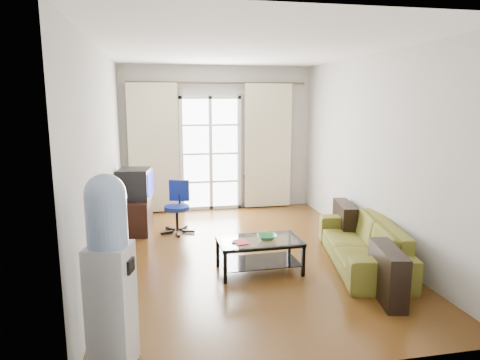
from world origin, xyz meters
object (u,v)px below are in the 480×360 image
object	(u,v)px
coffee_table	(259,251)
tv_stand	(135,216)
water_cooler	(110,269)
task_chair	(178,217)
crt_tv	(133,184)
sofa	(362,243)

from	to	relation	value
coffee_table	tv_stand	world-z (taller)	tv_stand
coffee_table	water_cooler	bearing A→B (deg)	-134.19
tv_stand	task_chair	xyz separation A→B (m)	(0.67, -0.13, -0.03)
coffee_table	water_cooler	world-z (taller)	water_cooler
crt_tv	water_cooler	xyz separation A→B (m)	(-0.01, -3.59, 0.04)
tv_stand	crt_tv	xyz separation A→B (m)	(0.00, 0.05, 0.51)
tv_stand	crt_tv	distance (m)	0.51
crt_tv	task_chair	bearing A→B (deg)	-4.69
tv_stand	task_chair	bearing A→B (deg)	-5.11
coffee_table	task_chair	distance (m)	2.01
coffee_table	tv_stand	xyz separation A→B (m)	(-1.56, 1.93, 0.00)
sofa	coffee_table	bearing A→B (deg)	-78.81
tv_stand	task_chair	distance (m)	0.68
sofa	water_cooler	xyz separation A→B (m)	(-2.91, -1.60, 0.52)
coffee_table	task_chair	world-z (taller)	task_chair
tv_stand	crt_tv	bearing A→B (deg)	95.55
tv_stand	water_cooler	bearing A→B (deg)	-84.44
task_chair	water_cooler	world-z (taller)	water_cooler
sofa	coffee_table	xyz separation A→B (m)	(-1.35, 0.01, -0.02)
sofa	crt_tv	size ratio (longest dim) A/B	3.45
sofa	coffee_table	world-z (taller)	sofa
sofa	crt_tv	distance (m)	3.56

